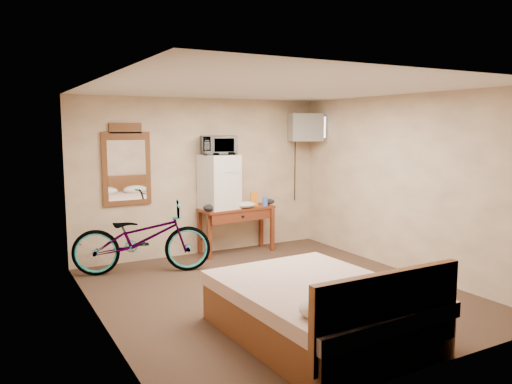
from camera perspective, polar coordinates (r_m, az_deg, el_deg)
room at (r=6.05m, az=2.35°, el=-0.13°), size 4.60×4.64×2.50m
desk at (r=8.11m, az=-2.13°, el=-2.71°), size 1.27×0.58×0.75m
mini_fridge at (r=7.95m, az=-4.23°, el=1.17°), size 0.60×0.58×0.86m
microwave at (r=7.91m, az=-4.27°, el=5.35°), size 0.62×0.49×0.30m
snack_bag at (r=8.24m, az=-0.21°, el=-0.80°), size 0.13×0.10×0.23m
blue_cup at (r=8.24m, az=1.05°, el=-1.07°), size 0.09×0.09×0.15m
cloth_cream at (r=8.03m, az=-1.22°, el=-1.46°), size 0.35×0.27×0.11m
cloth_dark_a at (r=7.78m, az=-5.06°, el=-1.77°), size 0.29×0.22×0.11m
cloth_dark_b at (r=8.42m, az=1.47°, el=-1.11°), size 0.20×0.16×0.09m
crt_television at (r=8.67m, az=5.64°, el=7.36°), size 0.65×0.67×0.47m
wall_mirror at (r=7.65m, az=-14.58°, el=2.92°), size 0.72×0.04×1.22m
bicycle at (r=7.20m, az=-12.88°, el=-5.15°), size 2.02×1.21×1.00m
bed at (r=5.00m, az=7.54°, el=-13.16°), size 1.64×2.12×0.90m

